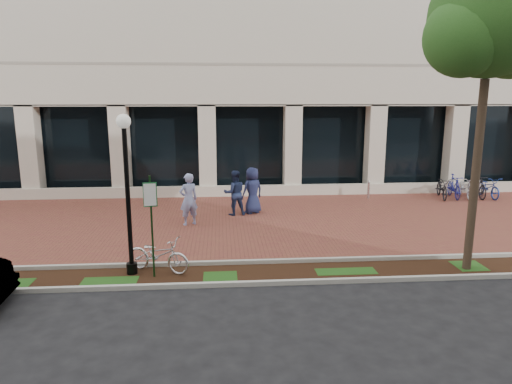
{
  "coord_description": "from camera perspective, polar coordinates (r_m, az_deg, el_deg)",
  "views": [
    {
      "loc": [
        -1.38,
        -16.48,
        4.53
      ],
      "look_at": [
        -0.17,
        -0.8,
        1.28
      ],
      "focal_mm": 32.0,
      "sensor_mm": 36.0,
      "label": 1
    }
  ],
  "objects": [
    {
      "name": "bike_rack_cluster",
      "position": [
        23.09,
        24.71,
        0.57
      ],
      "size": [
        3.08,
        1.96,
        1.08
      ],
      "rotation": [
        0.0,
        0.0,
        -0.13
      ],
      "color": "black",
      "rests_on": "ground"
    },
    {
      "name": "street_tree",
      "position": [
        13.12,
        27.38,
        18.09
      ],
      "size": [
        3.57,
        2.97,
        7.97
      ],
      "color": "#4E3C2C",
      "rests_on": "ground"
    },
    {
      "name": "locked_bicycle",
      "position": [
        12.4,
        -12.13,
        -7.65
      ],
      "size": [
        1.92,
        1.33,
        0.96
      ],
      "primitive_type": "imported",
      "rotation": [
        0.0,
        0.0,
        1.15
      ],
      "color": "silver",
      "rests_on": "ground"
    },
    {
      "name": "pedestrian_mid",
      "position": [
        17.84,
        -2.7,
        -0.11
      ],
      "size": [
        0.96,
        0.81,
        1.78
      ],
      "primitive_type": "imported",
      "rotation": [
        0.0,
        0.0,
        3.31
      ],
      "color": "#1B2544",
      "rests_on": "ground"
    },
    {
      "name": "curb_plaza_side",
      "position": [
        12.86,
        2.04,
        -8.66
      ],
      "size": [
        40.0,
        0.12,
        0.12
      ],
      "primitive_type": "cube",
      "color": "#B2B1A8",
      "rests_on": "ground"
    },
    {
      "name": "ground",
      "position": [
        17.15,
        0.36,
        -3.64
      ],
      "size": [
        120.0,
        120.0,
        0.0
      ],
      "primitive_type": "plane",
      "color": "black",
      "rests_on": "ground"
    },
    {
      "name": "pedestrian_right",
      "position": [
        18.08,
        -0.45,
        0.18
      ],
      "size": [
        1.08,
        0.96,
        1.85
      ],
      "primitive_type": "imported",
      "rotation": [
        0.0,
        0.0,
        3.65
      ],
      "color": "#1B2145",
      "rests_on": "ground"
    },
    {
      "name": "planting_strip",
      "position": [
        12.19,
        2.44,
        -10.12
      ],
      "size": [
        40.0,
        1.5,
        0.01
      ],
      "primitive_type": "cube",
      "color": "black",
      "rests_on": "ground"
    },
    {
      "name": "lamppost",
      "position": [
        11.95,
        -15.8,
        0.71
      ],
      "size": [
        0.36,
        0.36,
        4.15
      ],
      "color": "black",
      "rests_on": "ground"
    },
    {
      "name": "curb_street_side",
      "position": [
        11.48,
        2.89,
        -11.25
      ],
      "size": [
        40.0,
        0.12,
        0.12
      ],
      "primitive_type": "cube",
      "color": "#B2B1A8",
      "rests_on": "ground"
    },
    {
      "name": "brick_plaza",
      "position": [
        17.15,
        0.36,
        -3.62
      ],
      "size": [
        40.0,
        9.0,
        0.01
      ],
      "primitive_type": "cube",
      "color": "brown",
      "rests_on": "ground"
    },
    {
      "name": "pedestrian_left",
      "position": [
        16.58,
        -8.42,
        -0.91
      ],
      "size": [
        0.82,
        0.71,
        1.9
      ],
      "primitive_type": "imported",
      "rotation": [
        0.0,
        0.0,
        3.59
      ],
      "color": "#8C9CD2",
      "rests_on": "ground"
    },
    {
      "name": "bollard",
      "position": [
        21.41,
        13.88,
        0.33
      ],
      "size": [
        0.12,
        0.12,
        0.87
      ],
      "color": "silver",
      "rests_on": "ground"
    },
    {
      "name": "parking_sign",
      "position": [
        11.73,
        -12.96,
        -2.73
      ],
      "size": [
        0.34,
        0.07,
        2.66
      ],
      "rotation": [
        0.0,
        0.0,
        0.14
      ],
      "color": "#153B17",
      "rests_on": "ground"
    }
  ]
}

